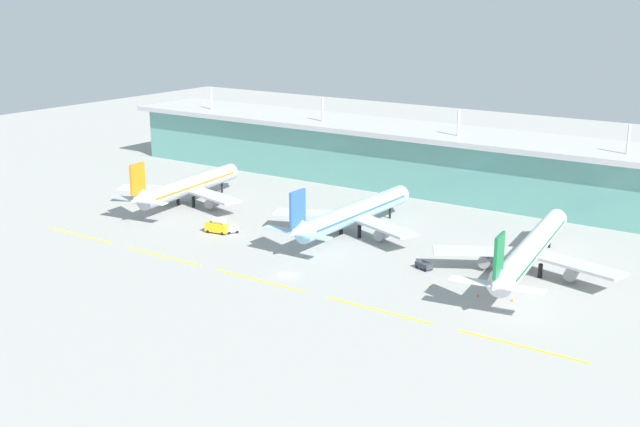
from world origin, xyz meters
TOP-DOWN VIEW (x-y plane):
  - ground_plane at (0.00, 0.00)m, footprint 600.00×600.00m
  - terminal_building at (-0.00, 102.66)m, footprint 288.00×34.00m
  - airliner_near at (-69.26, 37.19)m, footprint 48.41×59.55m
  - airliner_middle at (-5.48, 39.78)m, footprint 48.80×64.17m
  - airliner_far at (49.94, 36.19)m, footprint 48.33×72.21m
  - taxiway_stripe_west at (-71.00, -6.86)m, footprint 28.00×0.70m
  - taxiway_stripe_mid_west at (-37.00, -6.86)m, footprint 28.00×0.70m
  - taxiway_stripe_centre at (-3.00, -6.86)m, footprint 28.00×0.70m
  - taxiway_stripe_mid_east at (31.00, -6.86)m, footprint 28.00×0.70m
  - taxiway_stripe_east at (65.00, -6.86)m, footprint 28.00×0.70m
  - baggage_cart at (-35.76, 20.62)m, footprint 3.41×4.02m
  - fuel_truck at (-39.24, 18.13)m, footprint 7.50×3.61m
  - pushback_tug at (26.40, 24.10)m, footprint 4.94×3.70m
  - safety_cone_left_wingtip at (46.01, 14.01)m, footprint 0.56×0.56m
  - safety_cone_nose_front at (53.83, 15.77)m, footprint 0.56×0.56m
  - safety_cone_right_wingtip at (33.87, 13.33)m, footprint 0.56×0.56m

SIDE VIEW (x-z plane):
  - ground_plane at x=0.00m, z-range 0.00..0.00m
  - taxiway_stripe_west at x=-71.00m, z-range 0.00..0.04m
  - taxiway_stripe_mid_west at x=-37.00m, z-range 0.00..0.04m
  - taxiway_stripe_centre at x=-3.00m, z-range 0.00..0.04m
  - taxiway_stripe_mid_east at x=31.00m, z-range 0.00..0.04m
  - taxiway_stripe_east at x=65.00m, z-range 0.00..0.04m
  - safety_cone_left_wingtip at x=46.01m, z-range 0.00..0.70m
  - safety_cone_nose_front at x=53.83m, z-range 0.00..0.70m
  - safety_cone_right_wingtip at x=33.87m, z-range 0.00..0.70m
  - pushback_tug at x=26.40m, z-range 0.18..2.03m
  - baggage_cart at x=-35.76m, z-range 0.02..2.50m
  - fuel_truck at x=-39.24m, z-range -0.21..4.74m
  - airliner_near at x=-69.26m, z-range -3.01..15.89m
  - airliner_middle at x=-5.48m, z-range -3.00..15.90m
  - airliner_far at x=49.94m, z-range -2.99..15.91m
  - terminal_building at x=0.00m, z-range -4.30..26.54m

